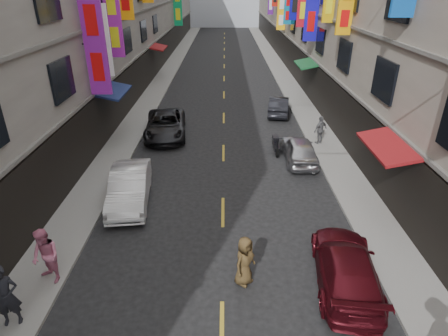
{
  "coord_description": "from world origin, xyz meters",
  "views": [
    {
      "loc": [
        0.07,
        4.87,
        8.59
      ],
      "look_at": [
        0.05,
        13.6,
        4.23
      ],
      "focal_mm": 30.0,
      "sensor_mm": 36.0,
      "label": 1
    }
  ],
  "objects_px": {
    "car_right_mid": "(299,149)",
    "pedestrian_crossing": "(245,261)",
    "car_right_far": "(279,105)",
    "pedestrian_lfar": "(46,256)",
    "scooter_far_right": "(276,145)",
    "car_left_far": "(166,125)",
    "car_right_near": "(346,267)",
    "pedestrian_lnear": "(6,296)",
    "car_left_mid": "(130,187)",
    "pedestrian_rfar": "(320,130)"
  },
  "relations": [
    {
      "from": "car_right_near",
      "to": "pedestrian_crossing",
      "type": "bearing_deg",
      "value": 6.86
    },
    {
      "from": "pedestrian_crossing",
      "to": "car_right_mid",
      "type": "bearing_deg",
      "value": 19.35
    },
    {
      "from": "car_left_far",
      "to": "car_right_near",
      "type": "distance_m",
      "value": 14.72
    },
    {
      "from": "pedestrian_lfar",
      "to": "pedestrian_crossing",
      "type": "xyz_separation_m",
      "value": [
        6.09,
        0.06,
        -0.21
      ]
    },
    {
      "from": "car_left_mid",
      "to": "pedestrian_lfar",
      "type": "xyz_separation_m",
      "value": [
        -1.4,
        -4.93,
        0.33
      ]
    },
    {
      "from": "car_right_mid",
      "to": "pedestrian_crossing",
      "type": "bearing_deg",
      "value": 69.62
    },
    {
      "from": "car_left_mid",
      "to": "pedestrian_lnear",
      "type": "distance_m",
      "value": 6.81
    },
    {
      "from": "pedestrian_crossing",
      "to": "car_left_mid",
      "type": "bearing_deg",
      "value": 83.37
    },
    {
      "from": "pedestrian_rfar",
      "to": "pedestrian_crossing",
      "type": "bearing_deg",
      "value": 31.72
    },
    {
      "from": "car_left_far",
      "to": "pedestrian_lfar",
      "type": "height_order",
      "value": "pedestrian_lfar"
    },
    {
      "from": "car_left_far",
      "to": "pedestrian_rfar",
      "type": "xyz_separation_m",
      "value": [
        9.15,
        -1.5,
        0.23
      ]
    },
    {
      "from": "pedestrian_lfar",
      "to": "pedestrian_rfar",
      "type": "xyz_separation_m",
      "value": [
        10.98,
        11.24,
        -0.12
      ]
    },
    {
      "from": "pedestrian_lnear",
      "to": "pedestrian_crossing",
      "type": "relative_size",
      "value": 1.13
    },
    {
      "from": "scooter_far_right",
      "to": "pedestrian_lnear",
      "type": "xyz_separation_m",
      "value": [
        -8.7,
        -11.87,
        0.64
      ]
    },
    {
      "from": "pedestrian_crossing",
      "to": "pedestrian_rfar",
      "type": "bearing_deg",
      "value": 15.84
    },
    {
      "from": "car_left_mid",
      "to": "car_left_far",
      "type": "relative_size",
      "value": 0.86
    },
    {
      "from": "car_right_near",
      "to": "car_right_far",
      "type": "relative_size",
      "value": 1.15
    },
    {
      "from": "scooter_far_right",
      "to": "car_left_mid",
      "type": "bearing_deg",
      "value": 36.94
    },
    {
      "from": "car_left_mid",
      "to": "pedestrian_rfar",
      "type": "height_order",
      "value": "pedestrian_rfar"
    },
    {
      "from": "car_left_far",
      "to": "car_right_near",
      "type": "bearing_deg",
      "value": -65.26
    },
    {
      "from": "pedestrian_crossing",
      "to": "pedestrian_lnear",
      "type": "bearing_deg",
      "value": 144.12
    },
    {
      "from": "car_left_mid",
      "to": "pedestrian_rfar",
      "type": "bearing_deg",
      "value": 26.72
    },
    {
      "from": "scooter_far_right",
      "to": "car_left_mid",
      "type": "distance_m",
      "value": 8.73
    },
    {
      "from": "car_left_mid",
      "to": "pedestrian_lnear",
      "type": "height_order",
      "value": "pedestrian_lnear"
    },
    {
      "from": "car_left_far",
      "to": "pedestrian_crossing",
      "type": "distance_m",
      "value": 13.38
    },
    {
      "from": "scooter_far_right",
      "to": "car_right_far",
      "type": "xyz_separation_m",
      "value": [
        1.02,
        6.74,
        0.2
      ]
    },
    {
      "from": "scooter_far_right",
      "to": "car_left_far",
      "type": "relative_size",
      "value": 0.35
    },
    {
      "from": "pedestrian_rfar",
      "to": "car_left_mid",
      "type": "bearing_deg",
      "value": -1.29
    },
    {
      "from": "car_left_far",
      "to": "car_right_mid",
      "type": "bearing_deg",
      "value": -31.26
    },
    {
      "from": "pedestrian_rfar",
      "to": "pedestrian_lnear",
      "type": "bearing_deg",
      "value": 13.94
    },
    {
      "from": "car_left_far",
      "to": "car_right_mid",
      "type": "height_order",
      "value": "car_left_far"
    },
    {
      "from": "car_right_far",
      "to": "pedestrian_rfar",
      "type": "xyz_separation_m",
      "value": [
        1.64,
        -5.73,
        0.3
      ]
    },
    {
      "from": "pedestrian_rfar",
      "to": "car_right_far",
      "type": "bearing_deg",
      "value": -108.67
    },
    {
      "from": "car_left_mid",
      "to": "car_left_far",
      "type": "distance_m",
      "value": 7.82
    },
    {
      "from": "scooter_far_right",
      "to": "car_right_near",
      "type": "bearing_deg",
      "value": 94.68
    },
    {
      "from": "car_right_far",
      "to": "pedestrian_lfar",
      "type": "relative_size",
      "value": 2.07
    },
    {
      "from": "car_right_far",
      "to": "car_left_far",
      "type": "bearing_deg",
      "value": 38.73
    },
    {
      "from": "scooter_far_right",
      "to": "pedestrian_rfar",
      "type": "relative_size",
      "value": 1.09
    },
    {
      "from": "car_left_mid",
      "to": "pedestrian_rfar",
      "type": "xyz_separation_m",
      "value": [
        9.58,
        6.31,
        0.22
      ]
    },
    {
      "from": "pedestrian_lfar",
      "to": "scooter_far_right",
      "type": "bearing_deg",
      "value": 84.33
    },
    {
      "from": "pedestrian_lfar",
      "to": "car_left_far",
      "type": "bearing_deg",
      "value": 115.28
    },
    {
      "from": "car_left_far",
      "to": "pedestrian_lnear",
      "type": "height_order",
      "value": "pedestrian_lnear"
    },
    {
      "from": "car_right_mid",
      "to": "pedestrian_rfar",
      "type": "distance_m",
      "value": 2.69
    },
    {
      "from": "pedestrian_lnear",
      "to": "pedestrian_crossing",
      "type": "distance_m",
      "value": 6.68
    },
    {
      "from": "scooter_far_right",
      "to": "car_right_far",
      "type": "distance_m",
      "value": 6.82
    },
    {
      "from": "car_left_mid",
      "to": "car_right_far",
      "type": "bearing_deg",
      "value": 49.95
    },
    {
      "from": "pedestrian_lfar",
      "to": "pedestrian_crossing",
      "type": "relative_size",
      "value": 1.11
    },
    {
      "from": "car_right_mid",
      "to": "pedestrian_crossing",
      "type": "height_order",
      "value": "pedestrian_crossing"
    },
    {
      "from": "scooter_far_right",
      "to": "car_left_far",
      "type": "height_order",
      "value": "car_left_far"
    },
    {
      "from": "scooter_far_right",
      "to": "car_left_far",
      "type": "bearing_deg",
      "value": -21.55
    }
  ]
}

